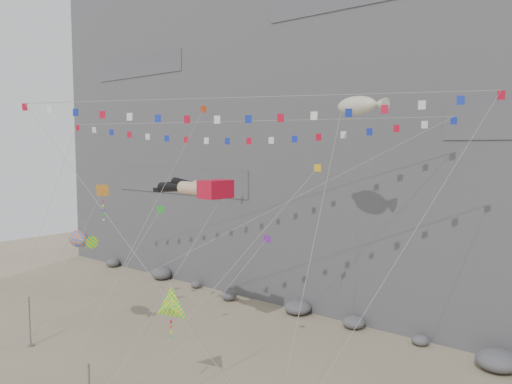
% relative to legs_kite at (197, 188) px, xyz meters
% --- Properties ---
extents(ground, '(120.00, 120.00, 0.00)m').
position_rel_legs_kite_xyz_m(ground, '(1.59, -5.41, -12.81)').
color(ground, '#9D8B6C').
rests_on(ground, ground).
extents(cliff, '(80.00, 28.00, 50.00)m').
position_rel_legs_kite_xyz_m(cliff, '(1.59, 26.59, 12.19)').
color(cliff, slate).
rests_on(cliff, ground).
extents(talus_boulders, '(60.00, 3.00, 1.20)m').
position_rel_legs_kite_xyz_m(talus_boulders, '(1.59, 11.59, -12.21)').
color(talus_boulders, slate).
rests_on(talus_boulders, ground).
extents(anchor_pole_left, '(0.12, 0.12, 4.09)m').
position_rel_legs_kite_xyz_m(anchor_pole_left, '(-10.62, -8.45, -10.77)').
color(anchor_pole_left, gray).
rests_on(anchor_pole_left, ground).
extents(legs_kite, '(9.12, 14.82, 18.53)m').
position_rel_legs_kite_xyz_m(legs_kite, '(0.00, 0.00, 0.00)').
color(legs_kite, red).
rests_on(legs_kite, ground).
extents(flag_banner_upper, '(32.45, 20.65, 26.43)m').
position_rel_legs_kite_xyz_m(flag_banner_upper, '(-0.12, 4.92, 5.31)').
color(flag_banner_upper, red).
rests_on(flag_banner_upper, ground).
extents(flag_banner_lower, '(30.64, 13.89, 21.99)m').
position_rel_legs_kite_xyz_m(flag_banner_lower, '(5.02, -1.43, 6.48)').
color(flag_banner_lower, red).
rests_on(flag_banner_lower, ground).
extents(harlequin_kite, '(4.59, 5.81, 13.76)m').
position_rel_legs_kite_xyz_m(harlequin_kite, '(-7.53, -3.50, -0.42)').
color(harlequin_kite, red).
rests_on(harlequin_kite, ground).
extents(fish_windsock, '(6.96, 6.17, 10.94)m').
position_rel_legs_kite_xyz_m(fish_windsock, '(-8.52, -5.19, -4.30)').
color(fish_windsock, '#FF620D').
rests_on(fish_windsock, ground).
extents(delta_kite, '(2.62, 7.69, 9.33)m').
position_rel_legs_kite_xyz_m(delta_kite, '(4.68, -6.95, -6.81)').
color(delta_kite, yellow).
rests_on(delta_kite, ground).
extents(blimp_windsock, '(4.70, 14.39, 23.19)m').
position_rel_legs_kite_xyz_m(blimp_windsock, '(10.79, 5.41, 6.07)').
color(blimp_windsock, beige).
rests_on(blimp_windsock, ground).
extents(small_kite_a, '(3.87, 17.18, 25.56)m').
position_rel_legs_kite_xyz_m(small_kite_a, '(-3.55, 4.02, 6.11)').
color(small_kite_a, '#D94312').
rests_on(small_kite_a, ground).
extents(small_kite_b, '(2.36, 12.54, 15.31)m').
position_rel_legs_kite_xyz_m(small_kite_b, '(6.67, 0.05, -3.48)').
color(small_kite_b, purple).
rests_on(small_kite_b, ground).
extents(small_kite_c, '(1.08, 10.62, 15.14)m').
position_rel_legs_kite_xyz_m(small_kite_c, '(-0.26, -3.66, -1.63)').
color(small_kite_c, green).
rests_on(small_kite_c, ground).
extents(small_kite_d, '(5.41, 16.43, 21.91)m').
position_rel_legs_kite_xyz_m(small_kite_d, '(8.90, 2.79, 1.34)').
color(small_kite_d, yellow).
rests_on(small_kite_d, ground).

